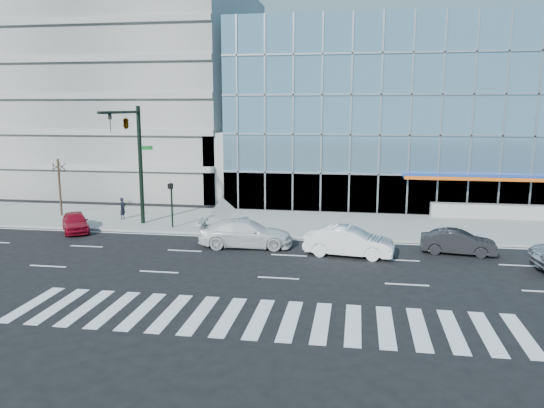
{
  "coord_description": "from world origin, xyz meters",
  "views": [
    {
      "loc": [
        3.58,
        -28.05,
        8.06
      ],
      "look_at": [
        -1.44,
        3.0,
        2.3
      ],
      "focal_mm": 35.0,
      "sensor_mm": 36.0,
      "label": 1
    }
  ],
  "objects_px": {
    "white_sedan": "(349,242)",
    "street_tree_near": "(58,167)",
    "dark_sedan": "(458,242)",
    "tilted_panel": "(223,211)",
    "red_sedan": "(75,222)",
    "pedestrian": "(123,208)",
    "traffic_signal": "(130,137)",
    "white_suv": "(246,233)",
    "ped_signal_post": "(171,198)"
  },
  "relations": [
    {
      "from": "white_suv",
      "to": "white_sedan",
      "type": "height_order",
      "value": "white_sedan"
    },
    {
      "from": "tilted_panel",
      "to": "red_sedan",
      "type": "bearing_deg",
      "value": 167.18
    },
    {
      "from": "white_suv",
      "to": "tilted_panel",
      "type": "height_order",
      "value": "tilted_panel"
    },
    {
      "from": "traffic_signal",
      "to": "red_sedan",
      "type": "height_order",
      "value": "traffic_signal"
    },
    {
      "from": "white_sedan",
      "to": "red_sedan",
      "type": "height_order",
      "value": "white_sedan"
    },
    {
      "from": "street_tree_near",
      "to": "white_suv",
      "type": "height_order",
      "value": "street_tree_near"
    },
    {
      "from": "traffic_signal",
      "to": "white_suv",
      "type": "relative_size",
      "value": 1.46
    },
    {
      "from": "white_sedan",
      "to": "traffic_signal",
      "type": "bearing_deg",
      "value": 81.65
    },
    {
      "from": "traffic_signal",
      "to": "ped_signal_post",
      "type": "height_order",
      "value": "traffic_signal"
    },
    {
      "from": "red_sedan",
      "to": "traffic_signal",
      "type": "bearing_deg",
      "value": -15.82
    },
    {
      "from": "ped_signal_post",
      "to": "pedestrian",
      "type": "bearing_deg",
      "value": 154.64
    },
    {
      "from": "tilted_panel",
      "to": "ped_signal_post",
      "type": "bearing_deg",
      "value": 174.96
    },
    {
      "from": "white_suv",
      "to": "white_sedan",
      "type": "bearing_deg",
      "value": -104.92
    },
    {
      "from": "dark_sedan",
      "to": "tilted_panel",
      "type": "height_order",
      "value": "tilted_panel"
    },
    {
      "from": "white_sedan",
      "to": "pedestrian",
      "type": "height_order",
      "value": "pedestrian"
    },
    {
      "from": "street_tree_near",
      "to": "red_sedan",
      "type": "distance_m",
      "value": 6.17
    },
    {
      "from": "street_tree_near",
      "to": "white_sedan",
      "type": "distance_m",
      "value": 22.58
    },
    {
      "from": "white_sedan",
      "to": "street_tree_near",
      "type": "bearing_deg",
      "value": 79.4
    },
    {
      "from": "pedestrian",
      "to": "tilted_panel",
      "type": "relative_size",
      "value": 1.19
    },
    {
      "from": "street_tree_near",
      "to": "red_sedan",
      "type": "relative_size",
      "value": 1.11
    },
    {
      "from": "tilted_panel",
      "to": "pedestrian",
      "type": "bearing_deg",
      "value": 144.5
    },
    {
      "from": "white_sedan",
      "to": "tilted_panel",
      "type": "bearing_deg",
      "value": 62.77
    },
    {
      "from": "red_sedan",
      "to": "pedestrian",
      "type": "relative_size",
      "value": 2.47
    },
    {
      "from": "white_suv",
      "to": "dark_sedan",
      "type": "bearing_deg",
      "value": -93.8
    },
    {
      "from": "red_sedan",
      "to": "tilted_panel",
      "type": "xyz_separation_m",
      "value": [
        9.23,
        3.07,
        0.42
      ]
    },
    {
      "from": "ped_signal_post",
      "to": "traffic_signal",
      "type": "bearing_deg",
      "value": -171.48
    },
    {
      "from": "street_tree_near",
      "to": "white_suv",
      "type": "xyz_separation_m",
      "value": [
        15.25,
        -6.02,
        -2.98
      ]
    },
    {
      "from": "ped_signal_post",
      "to": "tilted_panel",
      "type": "height_order",
      "value": "ped_signal_post"
    },
    {
      "from": "white_suv",
      "to": "dark_sedan",
      "type": "xyz_separation_m",
      "value": [
        12.0,
        0.32,
        -0.13
      ]
    },
    {
      "from": "pedestrian",
      "to": "traffic_signal",
      "type": "bearing_deg",
      "value": -131.91
    },
    {
      "from": "red_sedan",
      "to": "tilted_panel",
      "type": "bearing_deg",
      "value": -15.22
    },
    {
      "from": "ped_signal_post",
      "to": "dark_sedan",
      "type": "xyz_separation_m",
      "value": [
        17.75,
        -3.14,
        -1.47
      ]
    },
    {
      "from": "dark_sedan",
      "to": "street_tree_near",
      "type": "bearing_deg",
      "value": 85.39
    },
    {
      "from": "traffic_signal",
      "to": "pedestrian",
      "type": "bearing_deg",
      "value": 128.14
    },
    {
      "from": "white_sedan",
      "to": "red_sedan",
      "type": "bearing_deg",
      "value": 88.33
    },
    {
      "from": "ped_signal_post",
      "to": "red_sedan",
      "type": "distance_m",
      "value": 6.46
    },
    {
      "from": "white_sedan",
      "to": "red_sedan",
      "type": "relative_size",
      "value": 1.27
    },
    {
      "from": "red_sedan",
      "to": "pedestrian",
      "type": "bearing_deg",
      "value": 32.03
    },
    {
      "from": "white_sedan",
      "to": "pedestrian",
      "type": "relative_size",
      "value": 3.14
    },
    {
      "from": "traffic_signal",
      "to": "ped_signal_post",
      "type": "xyz_separation_m",
      "value": [
        2.5,
        0.37,
        -4.02
      ]
    },
    {
      "from": "dark_sedan",
      "to": "tilted_panel",
      "type": "relative_size",
      "value": 3.13
    },
    {
      "from": "street_tree_near",
      "to": "pedestrian",
      "type": "bearing_deg",
      "value": -5.07
    },
    {
      "from": "white_sedan",
      "to": "pedestrian",
      "type": "distance_m",
      "value": 17.48
    },
    {
      "from": "street_tree_near",
      "to": "white_sedan",
      "type": "xyz_separation_m",
      "value": [
        21.25,
        -7.04,
        -2.98
      ]
    },
    {
      "from": "pedestrian",
      "to": "white_sedan",
      "type": "bearing_deg",
      "value": -102.18
    },
    {
      "from": "white_sedan",
      "to": "tilted_panel",
      "type": "distance_m",
      "value": 10.51
    },
    {
      "from": "street_tree_near",
      "to": "pedestrian",
      "type": "height_order",
      "value": "street_tree_near"
    },
    {
      "from": "red_sedan",
      "to": "tilted_panel",
      "type": "height_order",
      "value": "tilted_panel"
    },
    {
      "from": "white_suv",
      "to": "pedestrian",
      "type": "distance_m",
      "value": 11.62
    },
    {
      "from": "traffic_signal",
      "to": "red_sedan",
      "type": "distance_m",
      "value": 6.68
    }
  ]
}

